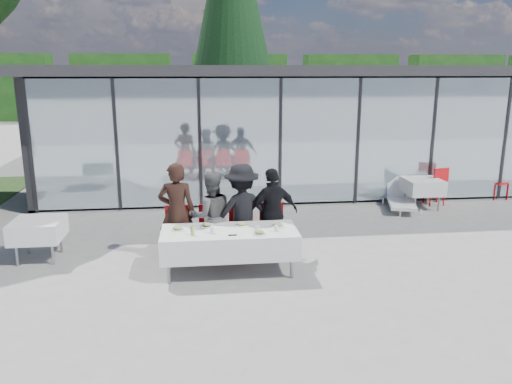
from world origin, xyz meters
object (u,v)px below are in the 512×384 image
at_px(lounger, 401,198).
at_px(conifer_tree, 232,1).
at_px(diner_chair_b, 211,229).
at_px(spare_table_right, 423,186).
at_px(plate_a, 178,228).
at_px(plate_c, 242,224).
at_px(plate_b, 207,225).
at_px(plate_d, 278,225).
at_px(spare_chair_b, 437,185).
at_px(diner_a, 177,212).
at_px(plate_extra, 259,233).
at_px(juice_bottle, 193,231).
at_px(folded_eyeglasses, 232,235).
at_px(diner_chair_c, 242,228).
at_px(diner_c, 242,212).
at_px(diner_d, 273,213).
at_px(spare_table_left, 38,230).
at_px(spare_chair_a, 496,178).
at_px(diner_chair_d, 272,227).
at_px(diner_chair_a, 178,230).
at_px(dining_table, 229,242).
at_px(diner_b, 211,216).

relative_size(lounger, conifer_tree, 0.14).
distance_m(diner_chair_b, spare_table_right, 5.93).
relative_size(plate_a, plate_c, 1.00).
relative_size(plate_b, plate_d, 1.00).
bearing_deg(spare_chair_b, diner_a, -154.55).
height_order(plate_extra, juice_bottle, juice_bottle).
distance_m(plate_extra, folded_eyeglasses, 0.44).
bearing_deg(juice_bottle, plate_c, 26.79).
relative_size(diner_a, lounger, 1.24).
relative_size(diner_chair_c, plate_extra, 4.19).
bearing_deg(diner_c, plate_extra, 87.63).
relative_size(diner_d, spare_chair_b, 1.69).
distance_m(diner_chair_b, spare_table_left, 3.10).
bearing_deg(spare_chair_a, plate_b, -152.45).
height_order(plate_b, spare_chair_a, spare_chair_a).
xyz_separation_m(diner_chair_d, juice_bottle, (-1.43, -0.95, 0.29)).
bearing_deg(spare_chair_a, diner_chair_a, -156.96).
bearing_deg(spare_table_left, spare_table_right, 16.61).
bearing_deg(plate_a, lounger, 32.99).
distance_m(plate_a, lounger, 6.37).
relative_size(plate_b, spare_table_right, 0.27).
height_order(diner_c, spare_table_right, diner_c).
distance_m(diner_chair_a, diner_d, 1.74).
distance_m(diner_a, conifer_tree, 13.46).
xyz_separation_m(plate_extra, spare_chair_b, (4.99, 3.98, -0.24)).
bearing_deg(juice_bottle, lounger, 36.56).
height_order(diner_d, spare_chair_a, diner_d).
xyz_separation_m(dining_table, diner_chair_a, (-0.88, 0.75, -0.00)).
bearing_deg(spare_table_left, dining_table, -16.54).
xyz_separation_m(diner_d, lounger, (3.64, 2.87, -0.56)).
bearing_deg(diner_c, diner_chair_b, -20.97).
relative_size(dining_table, diner_a, 1.26).
bearing_deg(plate_extra, diner_chair_c, 101.16).
xyz_separation_m(diner_b, diner_d, (1.11, 0.00, 0.02)).
bearing_deg(plate_extra, diner_chair_d, 70.62).
height_order(plate_d, conifer_tree, conifer_tree).
bearing_deg(lounger, diner_b, -148.81).
distance_m(diner_chair_a, spare_chair_b, 7.00).
bearing_deg(juice_bottle, spare_chair_a, 29.24).
distance_m(diner_c, plate_a, 1.27).
bearing_deg(plate_d, diner_chair_a, 159.16).
relative_size(diner_c, conifer_tree, 0.16).
bearing_deg(plate_b, plate_a, -166.10).
bearing_deg(diner_d, folded_eyeglasses, 37.01).
bearing_deg(folded_eyeglasses, diner_b, 107.93).
bearing_deg(diner_chair_a, plate_extra, -37.15).
bearing_deg(juice_bottle, plate_b, 61.16).
distance_m(plate_b, plate_d, 1.21).
height_order(plate_c, juice_bottle, juice_bottle).
xyz_separation_m(diner_a, lounger, (5.35, 2.87, -0.64)).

